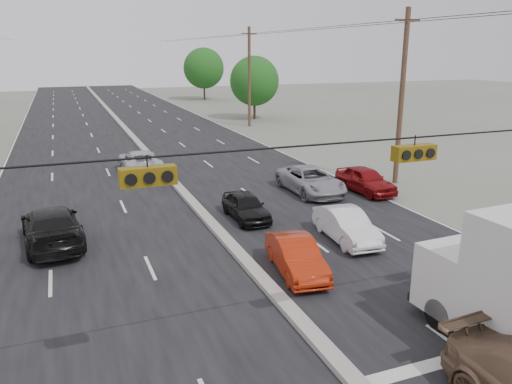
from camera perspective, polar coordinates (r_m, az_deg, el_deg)
ground at (r=13.26m, az=10.12°, el=-19.83°), size 200.00×200.00×0.00m
road_surface at (r=40.24m, az=-12.53°, el=4.49°), size 20.00×160.00×0.02m
center_median at (r=40.23m, az=-12.54°, el=4.63°), size 0.50×160.00×0.20m
utility_pole_right_b at (r=30.39m, az=16.30°, el=10.39°), size 1.60×0.30×10.00m
utility_pole_right_c at (r=52.46m, az=-0.77°, el=13.06°), size 1.60×0.30×10.00m
traffic_signals at (r=11.83m, az=17.24°, el=4.48°), size 25.00×0.30×0.54m
tree_right_mid at (r=58.05m, az=-0.18°, el=12.57°), size 5.60×5.60×7.14m
tree_right_far at (r=82.08m, az=-6.00°, el=13.89°), size 6.40×6.40×8.16m
red_sedan at (r=17.90m, az=4.63°, el=-7.39°), size 1.84×3.97×1.26m
queue_car_a at (r=23.41m, az=-1.17°, el=-1.67°), size 1.49×3.69×1.26m
queue_car_b at (r=21.12m, az=10.28°, el=-3.83°), size 1.67×4.09×1.32m
queue_car_c at (r=27.91m, az=6.25°, el=1.31°), size 2.40×5.14×1.42m
queue_car_e at (r=28.50m, az=12.39°, el=1.33°), size 1.95×4.27×1.42m
oncoming_near at (r=21.98m, az=-22.32°, el=-3.67°), size 2.65×5.54×1.56m
oncoming_far at (r=33.34m, az=-13.11°, el=3.41°), size 2.40×5.20×1.44m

